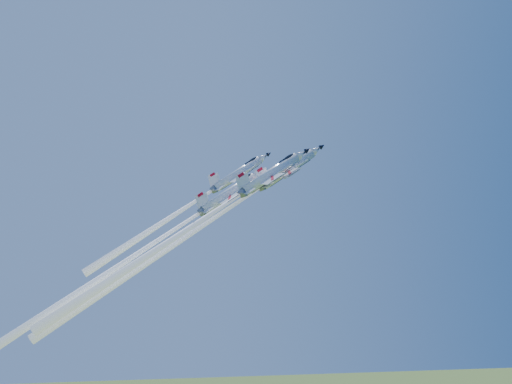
{
  "coord_description": "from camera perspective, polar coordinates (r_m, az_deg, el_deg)",
  "views": [
    {
      "loc": [
        -16.39,
        -101.47,
        78.17
      ],
      "look_at": [
        0.0,
        0.0,
        90.86
      ],
      "focal_mm": 40.0,
      "sensor_mm": 36.0,
      "label": 1
    }
  ],
  "objects": [
    {
      "name": "jet_left",
      "position": [
        107.16,
        -6.86,
        -1.44
      ],
      "size": [
        31.36,
        9.91,
        27.92
      ],
      "rotation": [
        0.6,
        0.14,
        -1.37
      ],
      "color": "white"
    },
    {
      "name": "jet_lead",
      "position": [
        99.56,
        -5.85,
        -3.69
      ],
      "size": [
        44.52,
        13.15,
        40.94
      ],
      "rotation": [
        0.6,
        0.14,
        -1.37
      ],
      "color": "white"
    },
    {
      "name": "jet_right",
      "position": [
        96.51,
        -6.63,
        -3.57
      ],
      "size": [
        40.92,
        12.38,
        37.21
      ],
      "rotation": [
        0.6,
        0.14,
        -1.37
      ],
      "color": "white"
    },
    {
      "name": "jet_slot",
      "position": [
        99.63,
        -12.29,
        -6.4
      ],
      "size": [
        44.72,
        13.14,
        41.23
      ],
      "rotation": [
        0.6,
        0.14,
        -1.37
      ],
      "color": "white"
    }
  ]
}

